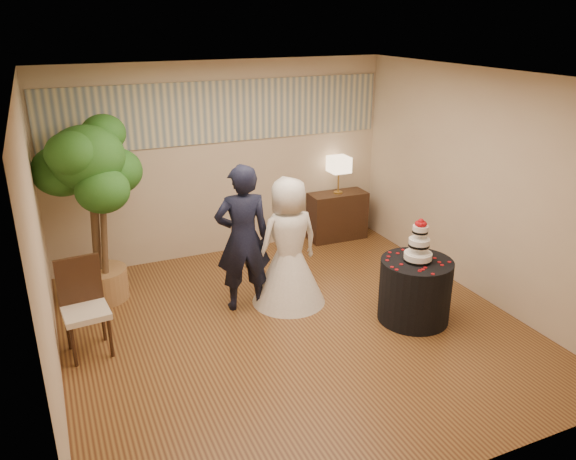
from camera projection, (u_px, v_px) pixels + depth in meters
name	position (u px, v px, depth m)	size (l,w,h in m)	color
floor	(294.00, 328.00, 6.45)	(5.00, 5.00, 0.00)	brown
ceiling	(295.00, 77.00, 5.44)	(5.00, 5.00, 0.00)	white
wall_back	(223.00, 161.00, 8.08)	(5.00, 0.06, 2.80)	#C8B294
wall_front	(447.00, 324.00, 3.81)	(5.00, 0.06, 2.80)	#C8B294
wall_left	(40.00, 250.00, 5.00)	(0.06, 5.00, 2.80)	#C8B294
wall_right	(480.00, 186.00, 6.89)	(0.06, 5.00, 2.80)	#C8B294
mural_border	(221.00, 112.00, 7.81)	(4.90, 0.02, 0.85)	#A0A593
groom	(243.00, 239.00, 6.60)	(0.66, 0.43, 1.80)	black
bride	(289.00, 242.00, 6.77)	(0.91, 0.91, 1.60)	white
cake_table	(415.00, 290.00, 6.51)	(0.83, 0.83, 0.75)	black
wedding_cake	(419.00, 240.00, 6.29)	(0.32, 0.32, 0.51)	white
console	(337.00, 216.00, 8.91)	(0.91, 0.40, 0.76)	black
table_lamp	(339.00, 175.00, 8.67)	(0.30, 0.30, 0.58)	beige
ficus_tree	(94.00, 212.00, 6.71)	(1.10, 1.10, 2.32)	#265D1D
side_chair	(85.00, 310.00, 5.79)	(0.47, 0.49, 1.03)	black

